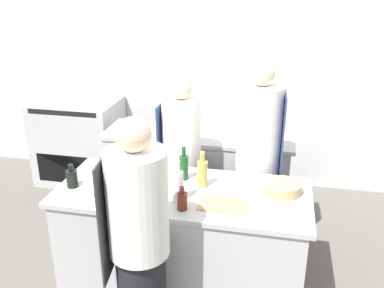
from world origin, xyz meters
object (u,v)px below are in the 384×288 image
at_px(bottle_vinegar, 202,173).
at_px(bottle_sauce, 178,185).
at_px(chef_at_stove, 258,162).
at_px(bowl_ceramic_blue, 123,169).
at_px(oven_range, 80,141).
at_px(bowl_prep_small, 283,188).
at_px(chef_at_pass_far, 181,163).
at_px(cup, 133,177).
at_px(stockpot, 257,126).
at_px(bottle_wine, 184,166).
at_px(chef_at_prep_near, 139,243).
at_px(bottle_olive_oil, 182,200).
at_px(bottle_cooking_oil, 72,178).
at_px(bowl_mixing_large, 101,186).

distance_m(bottle_vinegar, bottle_sauce, 0.29).
bearing_deg(chef_at_stove, bowl_ceramic_blue, -67.65).
xyz_separation_m(oven_range, chef_at_stove, (2.27, -1.03, 0.38)).
xyz_separation_m(bottle_vinegar, bowl_prep_small, (0.62, 0.03, -0.08)).
distance_m(chef_at_pass_far, bottle_vinegar, 0.70).
height_order(cup, stockpot, stockpot).
height_order(chef_at_pass_far, bowl_ceramic_blue, chef_at_pass_far).
height_order(bowl_prep_small, bowl_ceramic_blue, bowl_ceramic_blue).
distance_m(oven_range, bottle_vinegar, 2.53).
xyz_separation_m(chef_at_stove, cup, (-0.96, -0.62, 0.05)).
distance_m(oven_range, bottle_sauce, 2.61).
xyz_separation_m(bottle_vinegar, bottle_wine, (-0.17, 0.09, -0.00)).
relative_size(chef_at_prep_near, bottle_olive_oil, 9.47).
distance_m(bottle_cooking_oil, bowl_ceramic_blue, 0.44).
relative_size(chef_at_prep_near, bottle_sauce, 5.37).
distance_m(chef_at_pass_far, bowl_ceramic_blue, 0.65).
distance_m(bottle_cooking_oil, stockpot, 1.95).
bearing_deg(chef_at_pass_far, bowl_ceramic_blue, 143.19).
relative_size(bowl_ceramic_blue, stockpot, 0.63).
distance_m(chef_at_prep_near, bowl_mixing_large, 0.73).
height_order(bottle_wine, bottle_cooking_oil, bottle_wine).
xyz_separation_m(bottle_sauce, stockpot, (0.48, 1.45, -0.01)).
bearing_deg(bowl_mixing_large, chef_at_prep_near, -47.78).
bearing_deg(bottle_wine, chef_at_prep_near, -96.70).
bearing_deg(bowl_ceramic_blue, chef_at_stove, 24.76).
xyz_separation_m(chef_at_prep_near, chef_at_pass_far, (-0.04, 1.35, -0.04)).
bearing_deg(bottle_cooking_oil, bottle_wine, 20.71).
bearing_deg(bowl_mixing_large, bottle_olive_oil, -12.67).
relative_size(chef_at_pass_far, bottle_sauce, 5.10).
height_order(oven_range, stockpot, stockpot).
bearing_deg(bottle_wine, cup, -162.61).
relative_size(bottle_cooking_oil, cup, 2.49).
height_order(bottle_sauce, bowl_prep_small, bottle_sauce).
height_order(chef_at_pass_far, bottle_cooking_oil, chef_at_pass_far).
distance_m(bottle_sauce, stockpot, 1.53).
xyz_separation_m(oven_range, bottle_vinegar, (1.87, -1.62, 0.51)).
relative_size(bottle_wine, bowl_prep_small, 1.02).
xyz_separation_m(oven_range, bottle_cooking_oil, (0.87, -1.84, 0.47)).
distance_m(oven_range, bowl_ceramic_blue, 1.98).
bearing_deg(bowl_prep_small, bottle_wine, 175.09).
bearing_deg(chef_at_pass_far, bottle_vinegar, -152.22).
bearing_deg(bottle_sauce, chef_at_stove, 57.76).
height_order(chef_at_pass_far, bottle_sauce, chef_at_pass_far).
height_order(chef_at_pass_far, bottle_vinegar, chef_at_pass_far).
bearing_deg(bottle_cooking_oil, stockpot, 46.51).
height_order(bottle_vinegar, bowl_prep_small, bottle_vinegar).
bearing_deg(bottle_wine, bottle_olive_oil, -78.30).
height_order(chef_at_pass_far, cup, chef_at_pass_far).
relative_size(chef_at_prep_near, chef_at_pass_far, 1.05).
distance_m(bottle_cooking_oil, bottle_sauce, 0.87).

